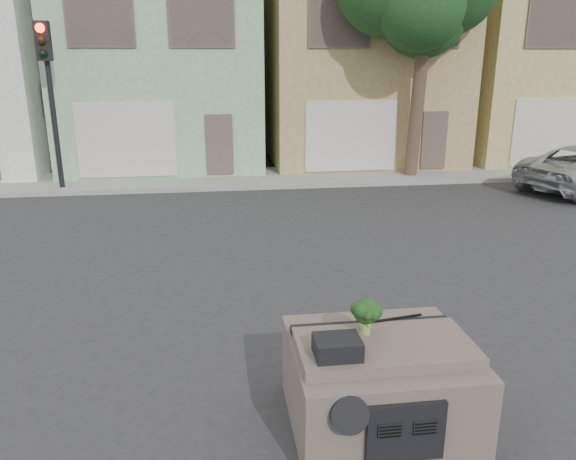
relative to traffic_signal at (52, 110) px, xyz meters
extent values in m
plane|color=#303033|center=(6.50, -9.50, -2.55)|extent=(120.00, 120.00, 0.00)
cube|color=gray|center=(6.50, 1.00, -2.47)|extent=(40.00, 3.00, 0.15)
cube|color=#93C091|center=(3.00, 5.00, 1.23)|extent=(7.20, 8.20, 7.55)
cube|color=tan|center=(10.50, 5.00, 1.23)|extent=(7.20, 8.20, 7.55)
cube|color=tan|center=(18.00, 5.00, 1.23)|extent=(7.20, 8.20, 7.55)
cube|color=black|center=(0.00, 0.00, 0.00)|extent=(0.40, 0.40, 5.10)
cube|color=#1B401B|center=(11.50, 0.30, 1.70)|extent=(4.40, 4.00, 8.50)
cube|color=brown|center=(6.50, -12.50, -1.99)|extent=(2.00, 1.80, 1.12)
cube|color=black|center=(5.92, -12.85, -1.33)|extent=(0.48, 0.38, 0.20)
cube|color=black|center=(6.78, -12.12, -1.42)|extent=(0.69, 0.15, 0.02)
cube|color=#153512|center=(6.34, -12.42, -1.21)|extent=(0.47, 0.47, 0.44)
camera|label=1|loc=(4.72, -17.91, 1.56)|focal=35.00mm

